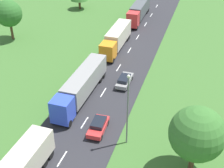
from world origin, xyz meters
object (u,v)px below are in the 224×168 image
Objects in this scene: car_fourth at (124,80)px; tree_maple at (197,134)px; truck_fourth at (139,10)px; tree_pine at (9,14)px; truck_second at (81,85)px; car_third at (98,126)px; truck_third at (116,38)px; lamppost_second at (128,107)px.

tree_maple is (11.21, -14.15, 4.09)m from car_fourth.
car_fourth is 0.58× the size of tree_maple.
truck_fourth is 28.56m from tree_pine.
truck_fourth is at bearing 89.63° from truck_second.
truck_second is at bearing 127.32° from car_third.
tree_pine is at bearing 144.48° from truck_second.
car_third is 12.39m from tree_maple.
truck_third is (-0.06, 16.97, 0.03)m from truck_second.
car_fourth is 18.51m from tree_maple.
lamppost_second is 1.16× the size of tree_pine.
tree_maple reaches higher than truck_second.
truck_second reaches higher than car_third.
truck_second is 1.85× the size of tree_maple.
truck_second is 33.77m from truck_fourth.
tree_maple is 44.40m from tree_pine.
car_third is 0.53× the size of tree_pine.
car_third is at bearing -83.62° from truck_fourth.
truck_third is 1.59× the size of tree_pine.
car_fourth is 28.25m from tree_pine.
car_third is 33.84m from tree_pine.
tree_pine is (-21.23, 15.16, 3.11)m from truck_second.
truck_fourth is (0.22, 33.76, 0.07)m from truck_second.
car_third is 0.46× the size of lamppost_second.
tree_pine reaches higher than car_fourth.
car_fourth is 13.44m from lamppost_second.
truck_fourth is at bearing 99.12° from car_fourth.
car_third is 0.54× the size of tree_maple.
truck_second is at bearing 150.68° from tree_maple.
truck_third is 25.66m from lamppost_second.
tree_maple is (7.52, -1.95, -0.16)m from lamppost_second.
tree_pine is (-37.26, 24.16, 0.36)m from tree_maple.
truck_fourth is at bearing 110.29° from tree_maple.
lamppost_second reaches higher than tree_pine.
truck_fourth is at bearing 101.47° from lamppost_second.
car_fourth is at bearing -67.60° from truck_third.
car_fourth is (0.13, 11.30, -0.00)m from car_third.
tree_maple is (16.02, -9.00, 2.75)m from truck_second.
tree_maple is (15.81, -42.76, 2.68)m from truck_fourth.
tree_maple is at bearing -51.62° from car_fourth.
tree_pine is at bearing 143.25° from lamppost_second.
car_fourth is at bearing -21.01° from tree_pine.
car_third is 11.30m from car_fourth.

